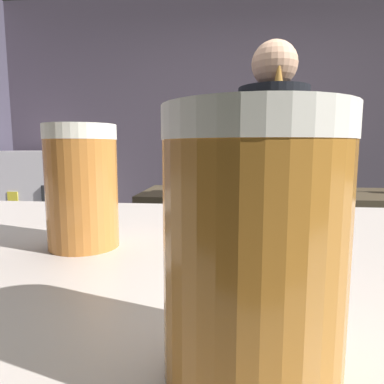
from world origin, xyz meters
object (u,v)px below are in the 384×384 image
at_px(mini_fridge, 40,208).
at_px(pint_glass_near, 253,246).
at_px(bottle_vinegar, 318,141).
at_px(chefs_knife, 309,193).
at_px(bartender, 271,188).
at_px(bottle_soy, 249,141).
at_px(mixing_bowl, 220,186).
at_px(pint_glass_far, 82,187).

bearing_deg(mini_fridge, pint_glass_near, -57.83).
bearing_deg(bottle_vinegar, chefs_knife, -105.33).
distance_m(bartender, bottle_soy, 1.61).
distance_m(mixing_bowl, pint_glass_near, 2.13).
bearing_deg(bottle_soy, bottle_vinegar, 4.80).
relative_size(pint_glass_far, bottle_soy, 0.60).
bearing_deg(bartender, bottle_vinegar, -25.45).
bearing_deg(bottle_vinegar, bartender, -110.65).
bearing_deg(pint_glass_near, bottle_soy, 86.96).
xyz_separation_m(bartender, bottle_soy, (-0.03, 1.58, 0.26)).
relative_size(mini_fridge, chefs_knife, 4.72).
height_order(chefs_knife, bottle_vinegar, bottle_vinegar).
relative_size(chefs_knife, pint_glass_near, 1.87).
distance_m(chefs_knife, bottle_vinegar, 1.32).
relative_size(pint_glass_far, bottle_vinegar, 0.65).
xyz_separation_m(mini_fridge, chefs_knife, (2.38, -1.06, 0.33)).
height_order(mixing_bowl, bottle_soy, bottle_soy).
xyz_separation_m(mixing_bowl, pint_glass_near, (0.07, -2.12, 0.21)).
height_order(pint_glass_near, bottle_vinegar, bottle_vinegar).
distance_m(mini_fridge, chefs_knife, 2.62).
distance_m(bartender, pint_glass_far, 1.42).
relative_size(pint_glass_near, bottle_vinegar, 0.62).
xyz_separation_m(pint_glass_far, bottle_soy, (0.34, 2.95, 0.10)).
height_order(bartender, chefs_knife, bartender).
relative_size(bartender, bottle_soy, 7.45).
bearing_deg(pint_glass_far, mini_fridge, 121.48).
bearing_deg(bartender, pint_glass_far, 160.03).
bearing_deg(bartender, mixing_bowl, 20.47).
relative_size(mini_fridge, bartender, 0.68).
bearing_deg(pint_glass_near, chefs_knife, 76.37).
height_order(chefs_knife, pint_glass_near, pint_glass_near).
xyz_separation_m(chefs_knife, bottle_vinegar, (0.34, 1.23, 0.33)).
height_order(mini_fridge, chefs_knife, mini_fridge).
xyz_separation_m(mini_fridge, pint_glass_far, (1.73, -2.82, 0.56)).
bearing_deg(pint_glass_far, bartender, 74.83).
bearing_deg(mixing_bowl, pint_glass_near, -88.15).
height_order(mixing_bowl, pint_glass_far, pint_glass_far).
relative_size(mini_fridge, bottle_vinegar, 5.45).
bearing_deg(bottle_vinegar, pint_glass_far, -108.20).
distance_m(chefs_knife, pint_glass_far, 1.90).
height_order(mixing_bowl, chefs_knife, mixing_bowl).
bearing_deg(mini_fridge, bartender, -34.87).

